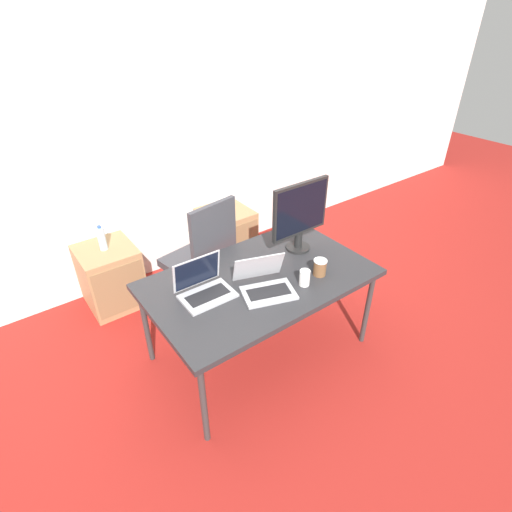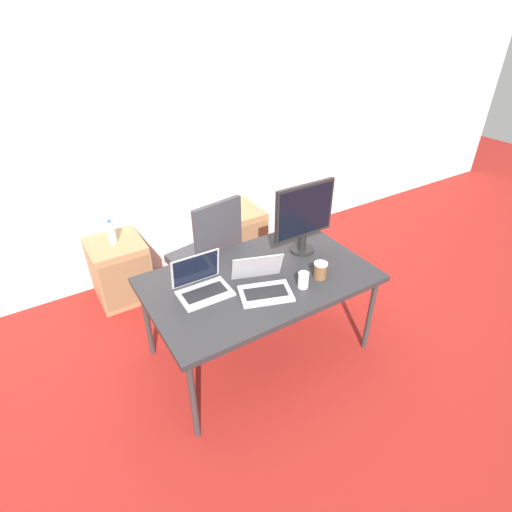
# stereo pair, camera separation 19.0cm
# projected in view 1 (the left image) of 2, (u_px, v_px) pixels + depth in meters

# --- Properties ---
(ground_plane) EXTENTS (14.00, 14.00, 0.00)m
(ground_plane) POSITION_uv_depth(u_px,v_px,m) (260.00, 349.00, 3.17)
(ground_plane) COLOR maroon
(wall_back) EXTENTS (10.00, 0.05, 2.60)m
(wall_back) POSITION_uv_depth(u_px,v_px,m) (155.00, 140.00, 3.50)
(wall_back) COLOR silver
(wall_back) RESTS_ON ground_plane
(desk) EXTENTS (1.57, 0.95, 0.70)m
(desk) POSITION_uv_depth(u_px,v_px,m) (260.00, 282.00, 2.81)
(desk) COLOR #28282B
(desk) RESTS_ON ground_plane
(office_chair) EXTENTS (0.56, 0.59, 1.05)m
(office_chair) POSITION_uv_depth(u_px,v_px,m) (202.00, 268.00, 3.43)
(office_chair) COLOR #232326
(office_chair) RESTS_ON ground_plane
(cabinet_left) EXTENTS (0.46, 0.49, 0.56)m
(cabinet_left) POSITION_uv_depth(u_px,v_px,m) (111.00, 276.00, 3.51)
(cabinet_left) COLOR #99754C
(cabinet_left) RESTS_ON ground_plane
(cabinet_right) EXTENTS (0.46, 0.49, 0.56)m
(cabinet_right) POSITION_uv_depth(u_px,v_px,m) (227.00, 236.00, 4.12)
(cabinet_right) COLOR #99754C
(cabinet_right) RESTS_ON ground_plane
(water_bottle) EXTENTS (0.06, 0.06, 0.22)m
(water_bottle) POSITION_uv_depth(u_px,v_px,m) (102.00, 239.00, 3.31)
(water_bottle) COLOR silver
(water_bottle) RESTS_ON cabinet_left
(laptop_left) EXTENTS (0.40, 0.41, 0.23)m
(laptop_left) POSITION_uv_depth(u_px,v_px,m) (265.00, 284.00, 2.64)
(laptop_left) COLOR #ADADB2
(laptop_left) RESTS_ON desk
(laptop_right) EXTENTS (0.34, 0.27, 0.25)m
(laptop_right) POSITION_uv_depth(u_px,v_px,m) (204.00, 288.00, 2.60)
(laptop_right) COLOR #ADADB2
(laptop_right) RESTS_ON desk
(monitor) EXTENTS (0.50, 0.19, 0.55)m
(monitor) POSITION_uv_depth(u_px,v_px,m) (300.00, 214.00, 2.95)
(monitor) COLOR black
(monitor) RESTS_ON desk
(mouse) EXTENTS (0.04, 0.06, 0.03)m
(mouse) POSITION_uv_depth(u_px,v_px,m) (275.00, 266.00, 2.87)
(mouse) COLOR silver
(mouse) RESTS_ON desk
(coffee_cup_white) EXTENTS (0.07, 0.07, 0.11)m
(coffee_cup_white) POSITION_uv_depth(u_px,v_px,m) (305.00, 278.00, 2.68)
(coffee_cup_white) COLOR white
(coffee_cup_white) RESTS_ON desk
(coffee_cup_brown) EXTENTS (0.09, 0.09, 0.12)m
(coffee_cup_brown) POSITION_uv_depth(u_px,v_px,m) (320.00, 267.00, 2.78)
(coffee_cup_brown) COLOR brown
(coffee_cup_brown) RESTS_ON desk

